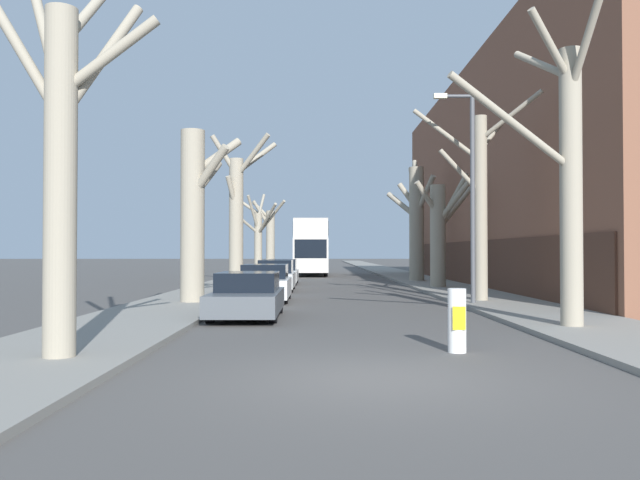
{
  "coord_description": "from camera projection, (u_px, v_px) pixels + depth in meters",
  "views": [
    {
      "loc": [
        -0.89,
        -9.16,
        1.87
      ],
      "look_at": [
        -0.66,
        35.04,
        2.68
      ],
      "focal_mm": 35.0,
      "sensor_mm": 36.0,
      "label": 1
    }
  ],
  "objects": [
    {
      "name": "double_decker_bus",
      "position": [
        311.0,
        244.0,
        49.19
      ],
      "size": [
        2.57,
        10.02,
        4.27
      ],
      "color": "silver",
      "rests_on": "ground"
    },
    {
      "name": "parked_car_3",
      "position": [
        283.0,
        272.0,
        35.72
      ],
      "size": [
        1.71,
        4.33,
        1.43
      ],
      "color": "silver",
      "rests_on": "ground"
    },
    {
      "name": "street_tree_right_0",
      "position": [
        567.0,
        169.0,
        14.66
      ],
      "size": [
        3.43,
        3.8,
        8.41
      ],
      "color": "gray",
      "rests_on": "ground"
    },
    {
      "name": "sidewalk_right",
      "position": [
        385.0,
        270.0,
        59.15
      ],
      "size": [
        3.38,
        120.0,
        0.12
      ],
      "primitive_type": "cube",
      "color": "gray",
      "rests_on": "ground"
    },
    {
      "name": "street_tree_left_3",
      "position": [
        259.0,
        237.0,
        45.78
      ],
      "size": [
        3.5,
        5.09,
        6.32
      ],
      "color": "gray",
      "rests_on": "ground"
    },
    {
      "name": "parked_car_2",
      "position": [
        276.0,
        276.0,
        29.69
      ],
      "size": [
        1.77,
        4.4,
        1.46
      ],
      "color": "silver",
      "rests_on": "ground"
    },
    {
      "name": "parked_car_0",
      "position": [
        248.0,
        296.0,
        17.58
      ],
      "size": [
        1.86,
        4.35,
        1.28
      ],
      "color": "#4C5156",
      "rests_on": "ground"
    },
    {
      "name": "street_tree_right_2",
      "position": [
        440.0,
        230.0,
        30.92
      ],
      "size": [
        3.41,
        2.98,
        5.71
      ],
      "color": "gray",
      "rests_on": "ground"
    },
    {
      "name": "traffic_bollard",
      "position": [
        457.0,
        320.0,
        11.52
      ],
      "size": [
        0.34,
        0.35,
        1.18
      ],
      "color": "white",
      "rests_on": "ground"
    },
    {
      "name": "street_tree_left_0",
      "position": [
        63.0,
        149.0,
        10.52
      ],
      "size": [
        3.31,
        2.5,
        7.99
      ],
      "color": "gray",
      "rests_on": "ground"
    },
    {
      "name": "street_tree_right_3",
      "position": [
        416.0,
        218.0,
        37.75
      ],
      "size": [
        2.64,
        4.08,
        7.71
      ],
      "color": "gray",
      "rests_on": "ground"
    },
    {
      "name": "street_tree_left_1",
      "position": [
        195.0,
        212.0,
        21.79
      ],
      "size": [
        2.07,
        3.27,
        6.11
      ],
      "color": "gray",
      "rests_on": "ground"
    },
    {
      "name": "lamp_post",
      "position": [
        470.0,
        185.0,
        21.27
      ],
      "size": [
        1.4,
        0.2,
        7.34
      ],
      "color": "#4C4F54",
      "rests_on": "ground"
    },
    {
      "name": "building_facade_right",
      "position": [
        551.0,
        178.0,
        35.06
      ],
      "size": [
        10.08,
        36.72,
        12.09
      ],
      "color": "brown",
      "rests_on": "ground"
    },
    {
      "name": "street_tree_right_1",
      "position": [
        480.0,
        198.0,
        22.45
      ],
      "size": [
        4.2,
        3.25,
        7.38
      ],
      "color": "gray",
      "rests_on": "ground"
    },
    {
      "name": "sidewalk_left",
      "position": [
        267.0,
        271.0,
        59.09
      ],
      "size": [
        3.38,
        120.0,
        0.12
      ],
      "primitive_type": "cube",
      "color": "gray",
      "rests_on": "ground"
    },
    {
      "name": "street_tree_left_4",
      "position": [
        269.0,
        237.0,
        57.48
      ],
      "size": [
        3.15,
        1.43,
        6.6
      ],
      "color": "gray",
      "rests_on": "ground"
    },
    {
      "name": "ground_plane",
      "position": [
        377.0,
        379.0,
        9.13
      ],
      "size": [
        300.0,
        300.0,
        0.0
      ],
      "primitive_type": "plane",
      "color": "#4C4947"
    },
    {
      "name": "street_tree_left_2",
      "position": [
        237.0,
        213.0,
        33.49
      ],
      "size": [
        3.53,
        2.6,
        8.13
      ],
      "color": "gray",
      "rests_on": "ground"
    },
    {
      "name": "parked_car_1",
      "position": [
        265.0,
        284.0,
        23.44
      ],
      "size": [
        1.87,
        3.96,
        1.38
      ],
      "color": "silver",
      "rests_on": "ground"
    }
  ]
}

